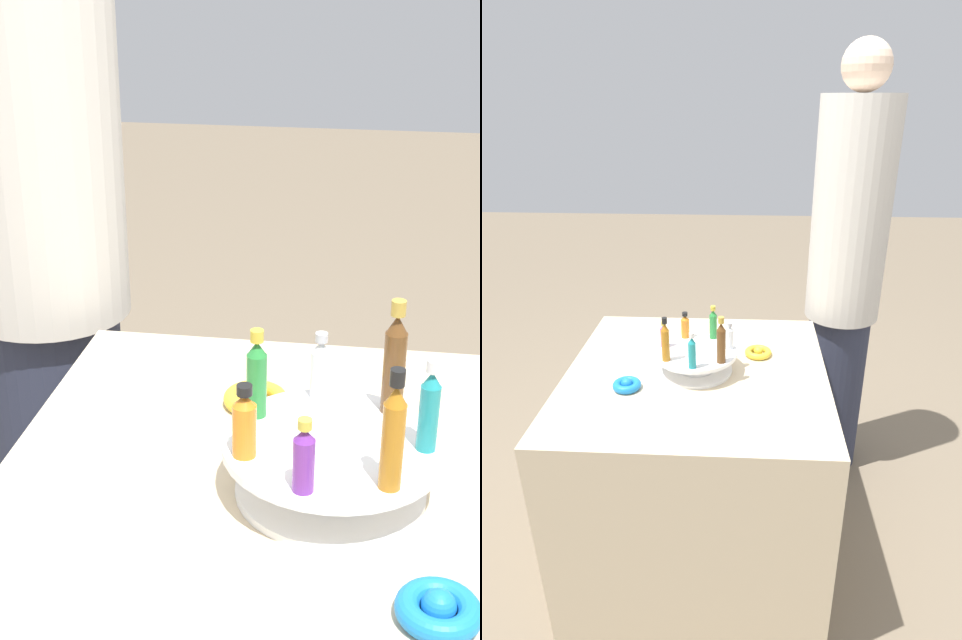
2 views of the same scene
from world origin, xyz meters
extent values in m
cylinder|color=white|center=(0.00, 0.00, 0.78)|extent=(0.23, 0.23, 0.01)
cylinder|color=white|center=(0.00, 0.00, 0.81)|extent=(0.12, 0.12, 0.05)
cylinder|color=white|center=(0.00, 0.00, 0.85)|extent=(0.26, 0.26, 0.01)
cylinder|color=silver|center=(-0.11, -0.02, 0.88)|extent=(0.02, 0.02, 0.06)
cone|color=silver|center=(-0.11, -0.02, 0.92)|extent=(0.02, 0.02, 0.01)
cylinder|color=#B2B2B7|center=(-0.11, -0.02, 0.94)|extent=(0.02, 0.02, 0.01)
cylinder|color=#288438|center=(-0.05, -0.10, 0.89)|extent=(0.03, 0.03, 0.08)
cone|color=#288438|center=(-0.05, -0.10, 0.94)|extent=(0.02, 0.02, 0.02)
cylinder|color=gold|center=(-0.05, -0.10, 0.96)|extent=(0.02, 0.02, 0.01)
cylinder|color=orange|center=(0.05, -0.10, 0.88)|extent=(0.03, 0.03, 0.06)
cone|color=orange|center=(0.05, -0.10, 0.92)|extent=(0.03, 0.03, 0.01)
cylinder|color=black|center=(0.05, -0.10, 0.94)|extent=(0.02, 0.02, 0.01)
cylinder|color=#702D93|center=(0.11, -0.03, 0.88)|extent=(0.02, 0.02, 0.06)
cone|color=#702D93|center=(0.11, -0.03, 0.92)|extent=(0.02, 0.02, 0.01)
cylinder|color=gold|center=(0.11, -0.03, 0.93)|extent=(0.02, 0.02, 0.01)
cylinder|color=#AD6B19|center=(0.09, 0.07, 0.90)|extent=(0.02, 0.02, 0.10)
cone|color=#AD6B19|center=(0.09, 0.07, 0.96)|extent=(0.02, 0.02, 0.02)
cylinder|color=black|center=(0.09, 0.07, 0.99)|extent=(0.02, 0.02, 0.02)
cylinder|color=teal|center=(0.00, 0.11, 0.89)|extent=(0.02, 0.02, 0.08)
cone|color=teal|center=(0.00, 0.11, 0.94)|extent=(0.02, 0.02, 0.02)
cylinder|color=silver|center=(0.00, 0.11, 0.96)|extent=(0.02, 0.02, 0.01)
cylinder|color=brown|center=(-0.08, 0.07, 0.90)|extent=(0.03, 0.03, 0.11)
cone|color=brown|center=(-0.08, 0.07, 0.97)|extent=(0.03, 0.03, 0.02)
cylinder|color=#B79338|center=(-0.08, 0.07, 0.99)|extent=(0.02, 0.02, 0.02)
torus|color=gold|center=(-0.20, -0.12, 0.79)|extent=(0.09, 0.09, 0.02)
sphere|color=gold|center=(-0.20, -0.12, 0.79)|extent=(0.03, 0.03, 0.03)
torus|color=blue|center=(0.20, 0.12, 0.79)|extent=(0.09, 0.09, 0.03)
sphere|color=blue|center=(0.20, 0.12, 0.80)|extent=(0.04, 0.04, 0.04)
cylinder|color=#282D42|center=(-0.56, -0.56, 0.38)|extent=(0.26, 0.26, 0.75)
cylinder|color=beige|center=(-0.56, -0.56, 1.18)|extent=(0.30, 0.30, 0.86)
camera|label=1|loc=(0.91, 0.03, 1.41)|focal=50.00mm
camera|label=2|loc=(-0.16, 1.41, 1.59)|focal=28.00mm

